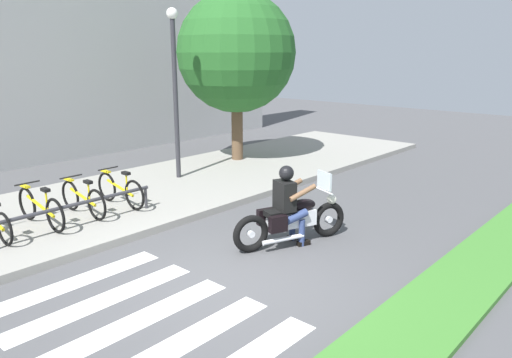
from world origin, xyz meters
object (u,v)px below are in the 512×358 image
at_px(bicycle_1, 41,208).
at_px(bike_rack, 77,206).
at_px(rider, 289,200).
at_px(bicycle_3, 120,190).
at_px(motorcycle, 292,219).
at_px(bicycle_2, 83,199).
at_px(street_lamp, 175,80).
at_px(tree_near_rack, 236,53).

xyz_separation_m(bicycle_1, bike_rack, (0.43, -0.55, 0.05)).
bearing_deg(rider, bicycle_3, 104.27).
distance_m(motorcycle, bicycle_2, 4.26).
xyz_separation_m(bicycle_2, bike_rack, (-0.43, -0.55, 0.06)).
relative_size(street_lamp, tree_near_rack, 0.86).
bearing_deg(bicycle_2, motorcycle, -63.64).
bearing_deg(street_lamp, bicycle_1, -166.46).
height_order(bicycle_2, bike_rack, bicycle_2).
distance_m(motorcycle, bicycle_1, 4.70).
relative_size(motorcycle, bicycle_1, 1.25).
distance_m(bike_rack, tree_near_rack, 7.15).
relative_size(bicycle_1, bicycle_2, 1.08).
height_order(motorcycle, bicycle_2, motorcycle).
relative_size(bicycle_3, street_lamp, 0.38).
bearing_deg(street_lamp, bicycle_3, -157.53).
relative_size(motorcycle, rider, 1.50).
distance_m(bicycle_2, tree_near_rack, 6.67).
distance_m(bicycle_1, bicycle_3, 1.71).
bearing_deg(motorcycle, street_lamp, 74.19).
xyz_separation_m(bicycle_3, street_lamp, (2.39, 0.99, 2.14)).
height_order(motorcycle, street_lamp, street_lamp).
bearing_deg(tree_near_rack, bike_rack, -162.89).
height_order(bicycle_2, street_lamp, street_lamp).
height_order(bicycle_3, street_lamp, street_lamp).
distance_m(rider, tree_near_rack, 7.03).
bearing_deg(street_lamp, bike_rack, -157.24).
height_order(rider, bicycle_2, rider).
bearing_deg(bicycle_3, rider, -75.73).
height_order(motorcycle, bicycle_3, motorcycle).
relative_size(bicycle_2, bicycle_3, 0.98).
bearing_deg(bike_rack, street_lamp, 22.76).
height_order(bike_rack, street_lamp, street_lamp).
relative_size(bicycle_1, bike_rack, 0.55).
distance_m(bicycle_3, street_lamp, 3.36).
distance_m(rider, bicycle_3, 3.92).
bearing_deg(street_lamp, tree_near_rack, 8.64).
xyz_separation_m(bicycle_2, street_lamp, (3.25, 0.99, 2.15)).
height_order(motorcycle, tree_near_rack, tree_near_rack).
height_order(bicycle_3, tree_near_rack, tree_near_rack).
height_order(rider, bicycle_3, rider).
bearing_deg(street_lamp, rider, -106.68).
relative_size(rider, street_lamp, 0.33).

